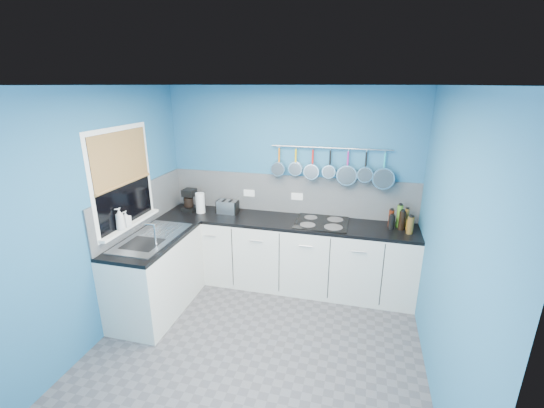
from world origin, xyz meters
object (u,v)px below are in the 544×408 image
at_px(soap_bottle_a, 120,219).
at_px(hob, 322,223).
at_px(coffee_maker, 189,200).
at_px(toaster, 228,207).
at_px(canister, 231,209).
at_px(paper_towel, 200,203).
at_px(soap_bottle_b, 126,219).

height_order(soap_bottle_a, hob, soap_bottle_a).
xyz_separation_m(soap_bottle_a, coffee_maker, (0.22, 1.12, -0.12)).
bearing_deg(toaster, hob, -3.99).
relative_size(coffee_maker, canister, 2.44).
distance_m(soap_bottle_a, toaster, 1.39).
bearing_deg(paper_towel, toaster, 11.47).
distance_m(soap_bottle_b, coffee_maker, 1.05).
bearing_deg(toaster, paper_towel, -169.77).
xyz_separation_m(soap_bottle_a, paper_towel, (0.40, 1.08, -0.14)).
height_order(soap_bottle_a, coffee_maker, soap_bottle_a).
distance_m(coffee_maker, hob, 1.77).
bearing_deg(toaster, coffee_maker, -176.91).
bearing_deg(paper_towel, hob, 0.41).
distance_m(soap_bottle_a, hob, 2.29).
xyz_separation_m(soap_bottle_b, hob, (1.99, 1.00, -0.23)).
relative_size(canister, hob, 0.19).
height_order(toaster, canister, toaster).
xyz_separation_m(soap_bottle_a, soap_bottle_b, (0.00, 0.09, -0.03)).
distance_m(paper_towel, hob, 1.60).
xyz_separation_m(soap_bottle_a, toaster, (0.75, 1.15, -0.19)).
height_order(soap_bottle_a, soap_bottle_b, soap_bottle_a).
relative_size(soap_bottle_b, coffee_maker, 0.59).
bearing_deg(paper_towel, canister, 9.57).
xyz_separation_m(soap_bottle_b, paper_towel, (0.40, 0.99, -0.10)).
distance_m(soap_bottle_b, hob, 2.24).
distance_m(soap_bottle_a, soap_bottle_b, 0.10).
distance_m(soap_bottle_b, toaster, 1.31).
bearing_deg(hob, toaster, 177.25).
bearing_deg(canister, toaster, 176.57).
height_order(toaster, hob, toaster).
xyz_separation_m(coffee_maker, canister, (0.58, 0.04, -0.09)).
relative_size(paper_towel, hob, 0.42).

